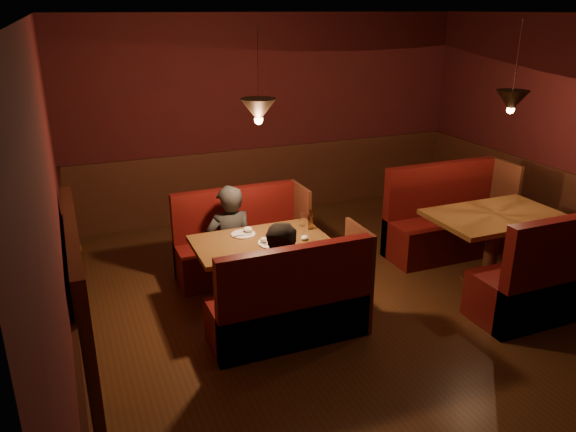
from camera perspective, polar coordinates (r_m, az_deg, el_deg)
name	(u,v)px	position (r m, az deg, el deg)	size (l,w,h in m)	color
room	(373,223)	(5.35, 8.61, -0.66)	(6.02, 7.02, 2.92)	#492613
main_table	(262,255)	(5.80, -2.62, -3.96)	(1.36, 0.83, 0.95)	#593518
main_bench_far	(241,248)	(6.57, -4.76, -3.25)	(1.50, 0.54, 1.02)	#491412
main_bench_near	(293,310)	(5.27, 0.49, -9.52)	(1.50, 0.54, 1.02)	#491412
second_table	(494,231)	(6.68, 20.17, -1.48)	(1.44, 0.92, 0.81)	#593518
second_bench_far	(446,225)	(7.39, 15.75, -0.90)	(1.60, 0.60, 1.14)	#491412
second_bench_near	(553,283)	(6.26, 25.35, -6.17)	(1.60, 0.60, 1.14)	#491412
diner_a	(229,221)	(6.18, -6.02, -0.51)	(0.55, 0.36, 1.51)	#252525
diner_b	(286,265)	(5.14, -0.21, -5.02)	(0.72, 0.56, 1.49)	black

